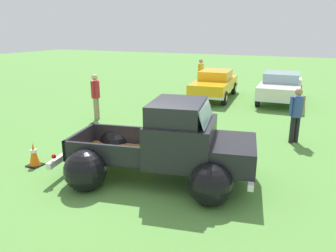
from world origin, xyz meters
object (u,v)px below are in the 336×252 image
Objects in this scene: spectator_2 at (201,72)px; lane_cone_0 at (34,155)px; show_car_1 at (281,86)px; spectator_0 at (96,94)px; vintage_pickup_truck at (170,149)px; spectator_1 at (296,112)px; show_car_0 at (215,83)px.

spectator_2 reaches higher than lane_cone_0.
show_car_1 is 2.50× the size of spectator_0.
spectator_1 is (2.45, 4.06, 0.24)m from vintage_pickup_truck.
lane_cone_0 is at bearing -76.30° from spectator_2.
vintage_pickup_truck is 2.81× the size of spectator_1.
spectator_0 is 2.86× the size of lane_cone_0.
spectator_0 reaches higher than show_car_1.
vintage_pickup_truck is 9.93m from show_car_0.
vintage_pickup_truck is 2.70× the size of spectator_2.
show_car_0 is 1.04× the size of show_car_1.
show_car_1 is at bearing -30.41° from spectator_1.
vintage_pickup_truck is at bearing -9.78° from show_car_1.
show_car_0 is 2.68× the size of spectator_1.
spectator_0 is at bearing 107.01° from lane_cone_0.
show_car_0 is 7.44× the size of lane_cone_0.
vintage_pickup_truck is 6.17m from spectator_0.
spectator_2 reaches higher than spectator_1.
spectator_1 is at bearing 32.16° from show_car_0.
show_car_0 is 2.58× the size of spectator_2.
spectator_0 is 1.03× the size of spectator_1.
spectator_0 is at bearing 131.78° from vintage_pickup_truck.
spectator_1 is 9.66m from spectator_2.
spectator_1 is (7.39, 0.37, -0.04)m from spectator_0.
spectator_2 is at bearing 94.86° from vintage_pickup_truck.
spectator_0 is 7.39m from spectator_1.
spectator_1 reaches higher than lane_cone_0.
spectator_0 is at bearing 51.76° from spectator_1.
spectator_1 is at bearing -38.21° from spectator_2.
show_car_0 is 2.60× the size of spectator_0.
spectator_2 is 2.88× the size of lane_cone_0.
lane_cone_0 is (-3.56, -0.81, -0.45)m from vintage_pickup_truck.
vintage_pickup_truck reaches higher than spectator_0.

